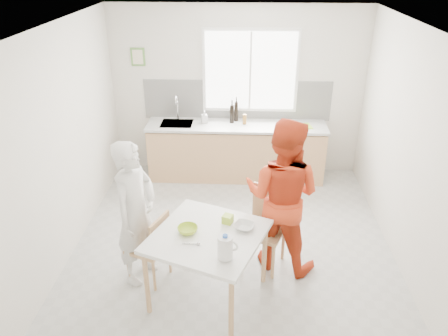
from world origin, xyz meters
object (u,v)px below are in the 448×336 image
object	(u,v)px
bowl_green	(188,230)
bowl_white	(244,226)
person_red	(282,196)
chair_far	(266,223)
wine_bottle_a	(236,111)
person_white	(136,213)
milk_jug	(226,247)
chair_left	(153,245)
dining_table	(208,241)
wine_bottle_b	(232,114)

from	to	relation	value
bowl_green	bowl_white	world-z (taller)	bowl_green
person_red	bowl_white	bearing A→B (deg)	71.49
chair_far	bowl_green	bearing A→B (deg)	-122.18
bowl_green	wine_bottle_a	size ratio (longest dim) A/B	0.65
person_white	person_red	size ratio (longest dim) A/B	0.91
wine_bottle_a	person_white	bearing A→B (deg)	-111.00
milk_jug	wine_bottle_a	distance (m)	3.37
chair_far	wine_bottle_a	size ratio (longest dim) A/B	3.05
chair_far	wine_bottle_a	xyz separation A→B (m)	(-0.41, 2.35, 0.54)
person_white	wine_bottle_a	world-z (taller)	person_white
chair_left	chair_far	xyz separation A→B (m)	(1.26, 0.39, 0.07)
milk_jug	person_red	bearing A→B (deg)	80.90
dining_table	chair_left	world-z (taller)	chair_left
person_red	milk_jug	distance (m)	1.16
person_white	wine_bottle_b	distance (m)	2.77
chair_far	wine_bottle_b	bearing A→B (deg)	123.21
bowl_green	bowl_white	bearing A→B (deg)	9.54
person_red	wine_bottle_b	xyz separation A→B (m)	(-0.64, 2.28, 0.15)
chair_far	wine_bottle_a	distance (m)	2.45
chair_left	bowl_green	distance (m)	0.62
person_red	bowl_white	world-z (taller)	person_red
milk_jug	chair_left	bearing A→B (deg)	164.56
dining_table	wine_bottle_a	distance (m)	3.02
bowl_green	chair_far	bearing A→B (deg)	36.40
chair_left	wine_bottle_a	xyz separation A→B (m)	(0.86, 2.74, 0.61)
person_red	bowl_green	xyz separation A→B (m)	(-0.99, -0.60, -0.07)
chair_left	person_white	bearing A→B (deg)	-90.00
wine_bottle_a	wine_bottle_b	xyz separation A→B (m)	(-0.07, -0.09, -0.01)
wine_bottle_b	bowl_white	bearing A→B (deg)	-85.56
dining_table	wine_bottle_a	xyz separation A→B (m)	(0.22, 2.99, 0.35)
chair_far	bowl_white	size ratio (longest dim) A/B	4.66
bowl_green	person_white	bearing A→B (deg)	154.29
bowl_green	wine_bottle_a	distance (m)	3.01
milk_jug	wine_bottle_a	bearing A→B (deg)	111.06
person_white	bowl_white	xyz separation A→B (m)	(1.18, -0.19, -0.00)
chair_left	milk_jug	bearing A→B (deg)	74.56
chair_far	wine_bottle_b	size ratio (longest dim) A/B	3.26
chair_far	bowl_green	distance (m)	1.08
dining_table	chair_far	size ratio (longest dim) A/B	1.40
person_red	bowl_green	size ratio (longest dim) A/B	8.86
bowl_white	chair_far	bearing A→B (deg)	63.60
person_white	bowl_white	world-z (taller)	person_white
dining_table	bowl_green	world-z (taller)	bowl_green
chair_far	wine_bottle_b	xyz separation A→B (m)	(-0.47, 2.26, 0.53)
bowl_white	wine_bottle_b	distance (m)	2.79
bowl_green	wine_bottle_a	bearing A→B (deg)	81.84
person_white	bowl_green	world-z (taller)	person_white
person_white	dining_table	bearing A→B (deg)	-90.00
person_white	person_red	distance (m)	1.63
dining_table	person_red	xyz separation A→B (m)	(0.79, 0.62, 0.19)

